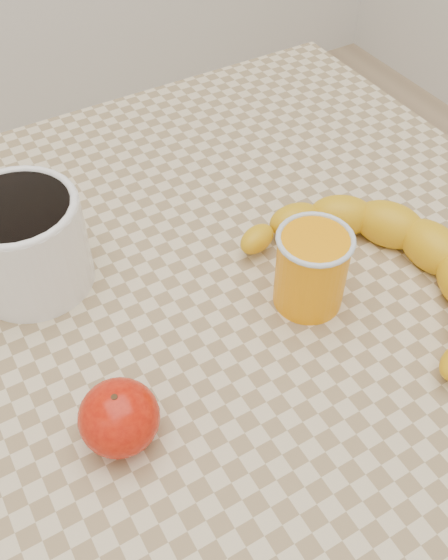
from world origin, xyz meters
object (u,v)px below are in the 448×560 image
coffee_mug (21,241)px  orange_juice_glass (311,268)px  apple (119,417)px  banana (383,269)px  table (224,343)px

coffee_mug → orange_juice_glass: bearing=-35.6°
coffee_mug → apple: 0.22m
orange_juice_glass → apple: bearing=-168.0°
banana → orange_juice_glass: bearing=155.9°
apple → table: bearing=32.0°
orange_juice_glass → apple: 0.23m
table → orange_juice_glass: (0.07, -0.05, 0.13)m
orange_juice_glass → banana: 0.08m
coffee_mug → apple: coffee_mug is taller
table → apple: bearing=-148.0°
orange_juice_glass → banana: bearing=-16.9°
coffee_mug → apple: bearing=-88.1°
coffee_mug → orange_juice_glass: 0.29m
coffee_mug → apple: (0.01, -0.21, -0.03)m
table → orange_juice_glass: orange_juice_glass is taller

